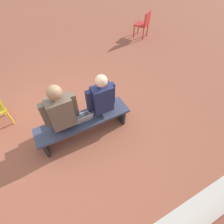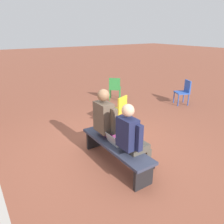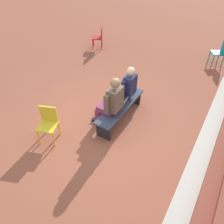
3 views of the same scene
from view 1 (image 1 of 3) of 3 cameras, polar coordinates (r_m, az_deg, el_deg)
name	(u,v)px [view 1 (image 1 of 3)]	position (r m, az deg, el deg)	size (l,w,h in m)	color
ground_plane	(70,133)	(3.73, -13.66, -6.76)	(60.00, 60.00, 0.00)	brown
bench	(84,122)	(3.39, -9.25, -3.37)	(1.80, 0.44, 0.45)	#33384C
person_student	(100,100)	(3.24, -3.93, 3.97)	(0.54, 0.68, 1.34)	#4C473D
person_adult	(61,113)	(3.10, -16.45, -0.25)	(0.59, 0.74, 1.42)	#7F2D5B
laptop	(83,118)	(3.27, -9.36, -1.91)	(0.32, 0.29, 0.21)	#9EA0A5
plastic_chair_mid_courtyard	(144,23)	(6.83, 10.33, 26.67)	(0.57, 0.57, 0.84)	red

